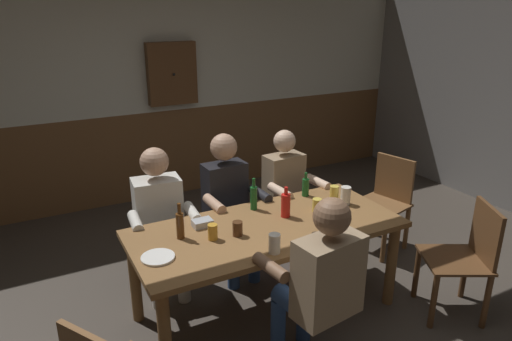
{
  "coord_description": "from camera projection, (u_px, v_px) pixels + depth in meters",
  "views": [
    {
      "loc": [
        -1.48,
        -2.46,
        2.23
      ],
      "look_at": [
        0.0,
        0.35,
        1.09
      ],
      "focal_mm": 32.67,
      "sensor_mm": 36.0,
      "label": 1
    }
  ],
  "objects": [
    {
      "name": "pint_glass_1",
      "position": [
        213.0,
        232.0,
        3.15
      ],
      "size": [
        0.07,
        0.07,
        0.11
      ],
      "primitive_type": "cylinder",
      "color": "gold",
      "rests_on": "dining_table"
    },
    {
      "name": "plate_0",
      "position": [
        158.0,
        257.0,
        2.93
      ],
      "size": [
        0.21,
        0.21,
        0.01
      ],
      "primitive_type": "cylinder",
      "color": "white",
      "rests_on": "dining_table"
    },
    {
      "name": "condiment_caddy",
      "position": [
        202.0,
        223.0,
        3.34
      ],
      "size": [
        0.14,
        0.1,
        0.05
      ],
      "primitive_type": "cube",
      "color": "#B2B7BC",
      "rests_on": "dining_table"
    },
    {
      "name": "bottle_1",
      "position": [
        286.0,
        205.0,
        3.47
      ],
      "size": [
        0.07,
        0.07,
        0.24
      ],
      "color": "red",
      "rests_on": "dining_table"
    },
    {
      "name": "bottle_2",
      "position": [
        180.0,
        225.0,
        3.15
      ],
      "size": [
        0.05,
        0.05,
        0.26
      ],
      "color": "#593314",
      "rests_on": "dining_table"
    },
    {
      "name": "pint_glass_0",
      "position": [
        238.0,
        229.0,
        3.2
      ],
      "size": [
        0.07,
        0.07,
        0.1
      ],
      "primitive_type": "cylinder",
      "color": "#4C2D19",
      "rests_on": "dining_table"
    },
    {
      "name": "back_wall_upper",
      "position": [
        152.0,
        43.0,
        5.19
      ],
      "size": [
        6.66,
        0.12,
        1.53
      ],
      "primitive_type": "cube",
      "color": "beige"
    },
    {
      "name": "bottle_3",
      "position": [
        306.0,
        187.0,
        3.86
      ],
      "size": [
        0.06,
        0.06,
        0.2
      ],
      "color": "#195923",
      "rests_on": "dining_table"
    },
    {
      "name": "back_wall_wainscot",
      "position": [
        160.0,
        153.0,
        5.63
      ],
      "size": [
        6.66,
        0.12,
        1.05
      ],
      "primitive_type": "cube",
      "color": "brown",
      "rests_on": "ground_plane"
    },
    {
      "name": "chair_empty_far_end",
      "position": [
        466.0,
        257.0,
        3.43
      ],
      "size": [
        0.6,
        0.6,
        0.88
      ],
      "rotation": [
        0.0,
        0.0,
        1.08
      ],
      "color": "brown",
      "rests_on": "ground_plane"
    },
    {
      "name": "dining_table",
      "position": [
        267.0,
        238.0,
        3.38
      ],
      "size": [
        1.96,
        0.88,
        0.72
      ],
      "color": "brown",
      "rests_on": "ground_plane"
    },
    {
      "name": "person_1",
      "position": [
        229.0,
        199.0,
        3.92
      ],
      "size": [
        0.51,
        0.5,
        1.23
      ],
      "rotation": [
        0.0,
        0.0,
        3.17
      ],
      "color": "black",
      "rests_on": "ground_plane"
    },
    {
      "name": "chair_empty_near_right",
      "position": [
        385.0,
        200.0,
        4.42
      ],
      "size": [
        0.53,
        0.53,
        0.88
      ],
      "rotation": [
        0.0,
        0.0,
        -4.46
      ],
      "color": "brown",
      "rests_on": "ground_plane"
    },
    {
      "name": "pint_glass_2",
      "position": [
        274.0,
        243.0,
        2.98
      ],
      "size": [
        0.08,
        0.08,
        0.13
      ],
      "primitive_type": "cylinder",
      "color": "white",
      "rests_on": "dining_table"
    },
    {
      "name": "pint_glass_4",
      "position": [
        334.0,
        193.0,
        3.77
      ],
      "size": [
        0.07,
        0.07,
        0.12
      ],
      "primitive_type": "cylinder",
      "color": "#E5C64C",
      "rests_on": "dining_table"
    },
    {
      "name": "ground_plane",
      "position": [
        278.0,
        323.0,
        3.45
      ],
      "size": [
        7.99,
        7.99,
        0.0
      ],
      "primitive_type": "plane",
      "color": "#423A33"
    },
    {
      "name": "pint_glass_5",
      "position": [
        346.0,
        196.0,
        3.7
      ],
      "size": [
        0.08,
        0.08,
        0.15
      ],
      "primitive_type": "cylinder",
      "color": "white",
      "rests_on": "dining_table"
    },
    {
      "name": "bottle_0",
      "position": [
        254.0,
        197.0,
        3.6
      ],
      "size": [
        0.05,
        0.05,
        0.26
      ],
      "color": "#195923",
      "rests_on": "dining_table"
    },
    {
      "name": "person_2",
      "position": [
        289.0,
        191.0,
        4.18
      ],
      "size": [
        0.51,
        0.53,
        1.19
      ],
      "rotation": [
        0.0,
        0.0,
        3.21
      ],
      "color": "#997F60",
      "rests_on": "ground_plane"
    },
    {
      "name": "person_3",
      "position": [
        320.0,
        278.0,
        2.8
      ],
      "size": [
        0.59,
        0.56,
        1.22
      ],
      "rotation": [
        0.0,
        0.0,
        0.13
      ],
      "color": "#997F60",
      "rests_on": "ground_plane"
    },
    {
      "name": "pint_glass_3",
      "position": [
        317.0,
        205.0,
        3.57
      ],
      "size": [
        0.07,
        0.07,
        0.1
      ],
      "primitive_type": "cylinder",
      "color": "#E5C64C",
      "rests_on": "dining_table"
    },
    {
      "name": "person_0",
      "position": [
        160.0,
        214.0,
        3.67
      ],
      "size": [
        0.53,
        0.56,
        1.2
      ],
      "rotation": [
        0.0,
        0.0,
        3.05
      ],
      "color": "silver",
      "rests_on": "ground_plane"
    },
    {
      "name": "wall_dart_cabinet",
      "position": [
        172.0,
        74.0,
        5.27
      ],
      "size": [
        0.56,
        0.15,
        0.7
      ],
      "color": "brown"
    }
  ]
}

